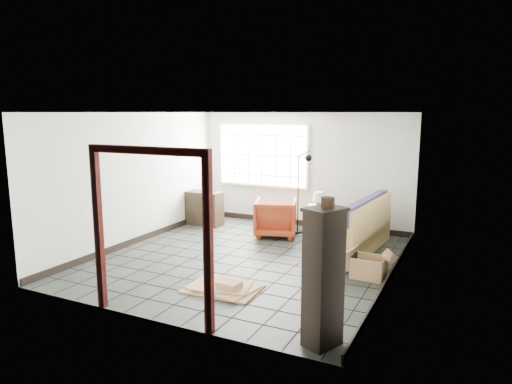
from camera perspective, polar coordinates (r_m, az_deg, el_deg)
The scene contains 15 objects.
ground at distance 8.31m, azimuth -0.93°, elevation -8.30°, with size 5.50×5.50×0.00m, color black.
room_shell at distance 7.98m, azimuth -0.87°, elevation 3.30°, with size 5.02×5.52×2.61m.
window_panel at distance 10.81m, azimuth 0.82°, elevation 4.62°, with size 2.32×0.08×1.52m.
doorway_trim at distance 5.76m, azimuth -13.25°, elevation -2.57°, with size 1.80×0.08×2.20m.
futon_sofa at distance 8.86m, azimuth 12.18°, elevation -4.85°, with size 1.08×2.41×1.04m.
armchair at distance 9.69m, azimuth 2.46°, elevation -2.99°, with size 0.85×0.79×0.87m, color #9B2916.
side_table at distance 9.82m, azimuth 7.79°, elevation -2.77°, with size 0.65×0.65×0.55m.
table_lamp at distance 9.68m, azimuth 7.86°, elevation -0.69°, with size 0.29×0.29×0.40m.
projector at distance 9.76m, azimuth 7.48°, elevation -1.92°, with size 0.38×0.33×0.11m.
floor_lamp at distance 9.82m, azimuth 5.86°, elevation 0.29°, with size 0.47×0.33×1.81m.
console_shelf at distance 10.76m, azimuth -6.82°, elevation -1.99°, with size 1.02×0.42×0.78m.
tall_shelf at distance 5.17m, azimuth 8.42°, elevation -10.44°, with size 0.48×0.53×1.59m.
pot at distance 4.96m, azimuth 8.96°, elevation -1.30°, with size 0.15×0.15×0.11m.
open_box at distance 7.57m, azimuth 13.88°, elevation -9.10°, with size 0.85×0.44×0.47m.
cardboard_pile at distance 6.93m, azimuth -4.04°, elevation -11.76°, with size 1.11×0.84×0.16m.
Camera 1 is at (3.59, -7.04, 2.60)m, focal length 32.00 mm.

